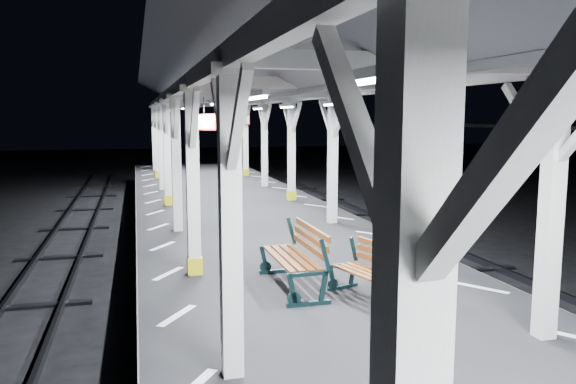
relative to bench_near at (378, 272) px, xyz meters
name	(u,v)px	position (x,y,z in m)	size (l,w,h in m)	color
ground	(340,363)	(-0.53, 0.15, -1.46)	(120.00, 120.00, 0.00)	black
platform	(340,332)	(-0.53, 0.15, -0.96)	(6.00, 50.00, 1.00)	black
hazard_stripes_left	(177,316)	(-2.98, 0.15, -0.45)	(1.00, 48.00, 0.01)	silver
hazard_stripes_right	(481,288)	(1.92, 0.15, -0.45)	(1.00, 48.00, 0.01)	silver
canopy	(344,62)	(-0.53, 0.14, 3.10)	(5.40, 49.00, 4.65)	silver
bench_near	(378,272)	(0.00, 0.00, 0.00)	(0.97, 1.68, 0.86)	black
bench_mid	(298,255)	(-0.97, 0.97, 0.09)	(0.72, 1.89, 1.02)	black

